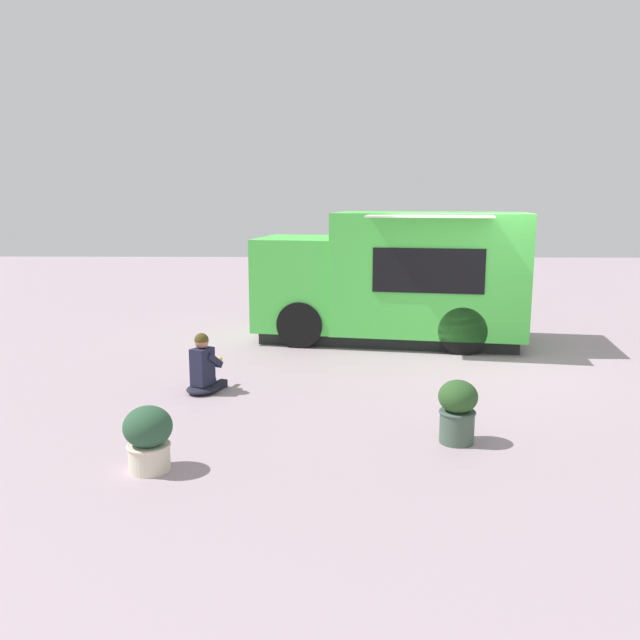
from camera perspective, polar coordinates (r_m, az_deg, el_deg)
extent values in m
plane|color=#A28D98|center=(11.33, 12.53, -3.55)|extent=(40.00, 40.00, 0.00)
cube|color=#4CD14A|center=(12.53, 9.50, 4.14)|extent=(3.79, 2.59, 2.22)
cube|color=#4CD14A|center=(12.86, -1.75, 3.34)|extent=(1.80, 2.17, 1.73)
cube|color=#13272D|center=(13.00, -4.91, 4.73)|extent=(0.30, 1.61, 0.66)
cube|color=black|center=(11.50, 9.39, 4.24)|extent=(1.90, 0.34, 0.78)
cube|color=white|center=(11.14, 9.49, 8.87)|extent=(2.17, 0.94, 0.03)
cube|color=black|center=(12.76, 5.97, -1.24)|extent=(4.95, 2.39, 0.23)
cylinder|color=black|center=(13.79, -0.11, 1.01)|extent=(0.88, 0.36, 0.85)
cylinder|color=black|center=(12.05, -1.73, -0.40)|extent=(0.88, 0.36, 0.85)
cylinder|color=black|center=(13.56, 12.11, 0.60)|extent=(0.88, 0.36, 0.85)
cylinder|color=black|center=(11.77, 12.29, -0.89)|extent=(0.88, 0.36, 0.85)
ellipsoid|color=black|center=(9.46, -10.13, -5.89)|extent=(0.62, 0.66, 0.12)
cube|color=black|center=(9.56, -8.92, -5.67)|extent=(0.26, 0.37, 0.11)
cube|color=black|center=(9.68, -9.89, -5.51)|extent=(0.26, 0.37, 0.11)
cube|color=#1E1F35|center=(9.38, -10.19, -4.00)|extent=(0.33, 0.37, 0.53)
sphere|color=#AE7352|center=(9.30, -10.26, -1.87)|extent=(0.19, 0.19, 0.19)
sphere|color=#453C17|center=(9.29, -10.27, -1.73)|extent=(0.20, 0.20, 0.20)
cube|color=#1E1F35|center=(9.42, -9.24, -3.46)|extent=(0.23, 0.35, 0.28)
cube|color=#1E1F35|center=(9.53, -10.15, -3.33)|extent=(0.23, 0.35, 0.28)
cylinder|color=gold|center=(9.62, -9.08, -3.63)|extent=(0.15, 0.35, 0.07)
cube|color=orange|center=(9.62, -9.08, -3.55)|extent=(0.11, 0.29, 0.02)
cylinder|color=beige|center=(6.96, -14.63, -11.47)|extent=(0.41, 0.41, 0.28)
torus|color=beige|center=(6.91, -14.67, -10.52)|extent=(0.44, 0.44, 0.04)
ellipsoid|color=#2A5035|center=(6.85, -14.75, -8.96)|extent=(0.49, 0.49, 0.42)
sphere|color=#DE4693|center=(6.95, -14.80, -7.56)|extent=(0.09, 0.09, 0.09)
sphere|color=#D44988|center=(6.71, -16.05, -9.21)|extent=(0.06, 0.06, 0.06)
sphere|color=#EE3692|center=(6.93, -13.62, -7.91)|extent=(0.07, 0.07, 0.07)
sphere|color=#F24787|center=(6.85, -16.08, -7.95)|extent=(0.05, 0.05, 0.05)
cylinder|color=#405645|center=(7.60, 11.82, -9.06)|extent=(0.39, 0.39, 0.37)
torus|color=#3E524A|center=(7.55, 11.86, -7.84)|extent=(0.41, 0.41, 0.04)
ellipsoid|color=#2A5123|center=(7.49, 11.92, -6.54)|extent=(0.44, 0.44, 0.37)
sphere|color=yellow|center=(7.58, 10.78, -6.04)|extent=(0.09, 0.09, 0.09)
sphere|color=#F6EC4F|center=(7.53, 12.80, -5.57)|extent=(0.07, 0.07, 0.07)
sphere|color=yellow|center=(7.59, 11.53, -5.45)|extent=(0.07, 0.07, 0.07)
sphere|color=yellow|center=(7.31, 12.12, -6.57)|extent=(0.05, 0.05, 0.05)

